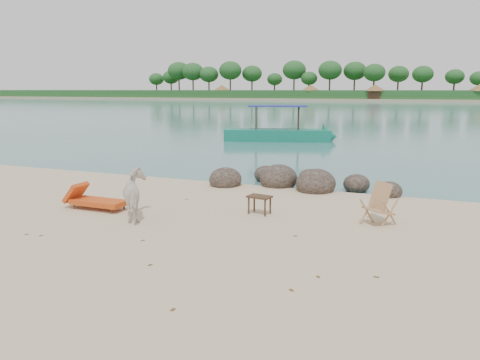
% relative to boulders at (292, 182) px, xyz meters
% --- Properties ---
extents(water, '(400.00, 400.00, 0.00)m').
position_rel_boulders_xyz_m(water, '(-0.56, 83.76, -0.20)').
color(water, '#3C7878').
rests_on(water, ground).
extents(far_shore, '(420.00, 90.00, 1.40)m').
position_rel_boulders_xyz_m(far_shore, '(-0.56, 163.76, -0.20)').
color(far_shore, tan).
rests_on(far_shore, ground).
extents(far_scenery, '(420.00, 18.00, 9.50)m').
position_rel_boulders_xyz_m(far_scenery, '(-0.53, 130.46, 2.94)').
color(far_scenery, '#1E4C1E').
rests_on(far_scenery, ground).
extents(boulders, '(6.36, 2.93, 0.97)m').
position_rel_boulders_xyz_m(boulders, '(0.00, 0.00, 0.00)').
color(boulders, black).
rests_on(boulders, ground).
extents(cow, '(1.47, 1.57, 1.25)m').
position_rel_boulders_xyz_m(cow, '(-2.61, -5.38, 0.43)').
color(cow, white).
rests_on(cow, ground).
extents(side_table, '(0.67, 0.49, 0.49)m').
position_rel_boulders_xyz_m(side_table, '(0.16, -3.81, 0.05)').
color(side_table, '#362715').
rests_on(side_table, ground).
extents(lounge_chair, '(1.96, 0.71, 0.59)m').
position_rel_boulders_xyz_m(lounge_chair, '(-4.14, -4.98, 0.09)').
color(lounge_chair, '#BE4716').
rests_on(lounge_chair, ground).
extents(deck_chair, '(0.95, 0.95, 1.00)m').
position_rel_boulders_xyz_m(deck_chair, '(3.18, -3.64, 0.30)').
color(deck_chair, '#AB7A55').
rests_on(deck_chair, ground).
extents(boat_near, '(7.90, 3.91, 3.74)m').
position_rel_boulders_xyz_m(boat_near, '(-5.05, 14.37, 1.67)').
color(boat_near, '#127058').
rests_on(boat_near, water).
extents(dead_leaves, '(8.58, 6.93, 0.00)m').
position_rel_boulders_xyz_m(dead_leaves, '(-1.19, -6.61, -0.19)').
color(dead_leaves, brown).
rests_on(dead_leaves, ground).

